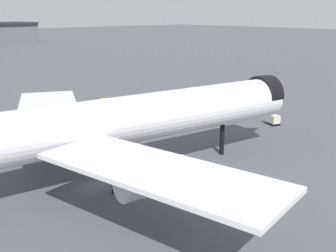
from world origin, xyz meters
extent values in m
plane|color=#4C4F54|center=(0.00, 0.00, 0.00)|extent=(900.00, 900.00, 0.00)
cylinder|color=white|center=(3.51, -0.44, 7.38)|extent=(50.69, 12.59, 5.68)
cone|color=white|center=(28.46, -3.92, 7.38)|extent=(6.96, 6.38, 5.57)
cylinder|color=black|center=(27.34, -3.77, 7.81)|extent=(3.32, 6.03, 5.74)
cube|color=white|center=(1.61, 14.14, 6.67)|extent=(17.17, 23.92, 0.45)
cylinder|color=#B7BAC1|center=(2.43, 11.28, 4.80)|extent=(7.42, 4.07, 3.12)
cube|color=white|center=(-2.32, -13.94, 6.67)|extent=(11.90, 23.73, 0.45)
cylinder|color=#B7BAC1|center=(-0.74, -11.41, 4.80)|extent=(7.42, 4.07, 3.12)
cylinder|color=black|center=(19.48, -2.67, 2.27)|extent=(0.68, 0.68, 4.54)
cylinder|color=black|center=(1.43, 2.86, 2.27)|extent=(0.68, 0.68, 4.54)
cylinder|color=black|center=(0.60, -3.05, 2.27)|extent=(0.68, 0.68, 4.54)
cube|color=black|center=(20.33, 29.03, 0.62)|extent=(4.04, 5.95, 0.35)
cube|color=#E5B70C|center=(19.77, 30.58, 1.60)|extent=(2.91, 2.85, 1.60)
cube|color=#1E2D38|center=(19.43, 31.52, 1.92)|extent=(1.84, 0.73, 0.80)
cube|color=#E5B70C|center=(20.67, 28.10, 1.90)|extent=(3.29, 3.89, 2.20)
cylinder|color=black|center=(18.60, 30.45, 0.45)|extent=(0.57, 0.94, 0.90)
cylinder|color=black|center=(20.76, 31.23, 0.45)|extent=(0.57, 0.94, 0.90)
cylinder|color=black|center=(19.91, 26.83, 0.45)|extent=(0.57, 0.94, 0.90)
cylinder|color=black|center=(22.07, 27.62, 0.45)|extent=(0.57, 0.94, 0.90)
cube|color=black|center=(38.48, 1.44, 0.32)|extent=(2.21, 2.76, 0.20)
cube|color=beige|center=(38.48, 1.44, 1.12)|extent=(2.21, 2.76, 1.40)
sphere|color=black|center=(38.87, 0.29, 0.22)|extent=(0.44, 0.44, 0.44)
sphere|color=black|center=(37.46, 0.78, 0.22)|extent=(0.44, 0.44, 0.44)
sphere|color=black|center=(39.51, 2.10, 0.22)|extent=(0.44, 0.44, 0.44)
sphere|color=black|center=(38.09, 2.60, 0.22)|extent=(0.44, 0.44, 0.44)
camera|label=1|loc=(-23.42, -38.36, 19.74)|focal=43.57mm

